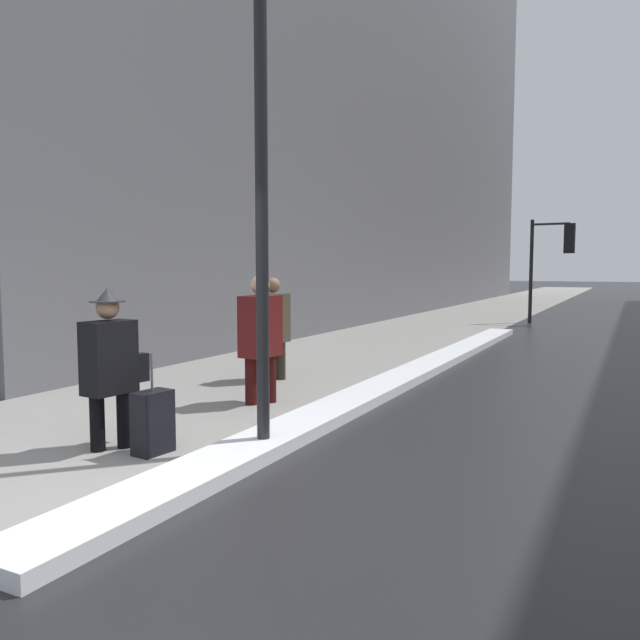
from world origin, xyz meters
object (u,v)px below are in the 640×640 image
pedestrian_nearside (273,324)px  rolling_suitcase (153,423)px  lamp_post (261,107)px  pedestrian_in_glasses (110,363)px  traffic_light_near (556,249)px  pedestrian_trailing (260,333)px

pedestrian_nearside → rolling_suitcase: 3.92m
lamp_post → pedestrian_nearside: size_ratio=3.40×
lamp_post → pedestrian_nearside: 4.36m
lamp_post → pedestrian_in_glasses: (-1.31, -0.62, -2.35)m
lamp_post → traffic_light_near: 15.46m
traffic_light_near → pedestrian_nearside: 12.58m
traffic_light_near → rolling_suitcase: size_ratio=3.38×
traffic_light_near → pedestrian_trailing: size_ratio=1.96×
traffic_light_near → pedestrian_nearside: (-2.69, -12.21, -1.43)m
traffic_light_near → pedestrian_in_glasses: traffic_light_near is taller
pedestrian_nearside → rolling_suitcase: bearing=20.5°
lamp_post → pedestrian_in_glasses: 2.76m
pedestrian_trailing → rolling_suitcase: 2.37m
rolling_suitcase → pedestrian_trailing: bearing=-167.6°
traffic_light_near → rolling_suitcase: traffic_light_near is taller
traffic_light_near → pedestrian_nearside: traffic_light_near is taller
pedestrian_trailing → rolling_suitcase: pedestrian_trailing is taller
lamp_post → pedestrian_nearside: (-1.84, 3.20, -2.31)m
pedestrian_trailing → pedestrian_nearside: (-0.71, 1.48, -0.03)m
traffic_light_near → pedestrian_trailing: traffic_light_near is taller
pedestrian_trailing → pedestrian_nearside: 1.64m
rolling_suitcase → traffic_light_near: bearing=179.8°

